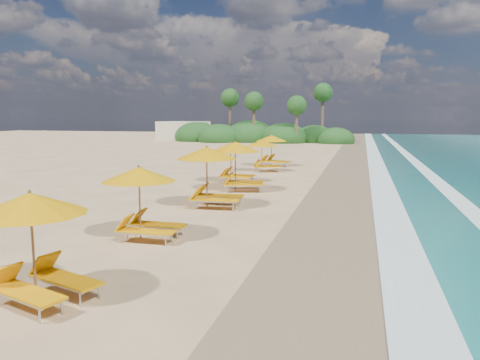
% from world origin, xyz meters
% --- Properties ---
extents(ground, '(160.00, 160.00, 0.00)m').
position_xyz_m(ground, '(0.00, 0.00, 0.00)').
color(ground, tan).
rests_on(ground, ground).
extents(wet_sand, '(4.00, 160.00, 0.01)m').
position_xyz_m(wet_sand, '(4.00, 0.00, 0.01)').
color(wet_sand, '#856D4F').
rests_on(wet_sand, ground).
extents(surf_foam, '(4.00, 160.00, 0.01)m').
position_xyz_m(surf_foam, '(6.70, 0.00, 0.03)').
color(surf_foam, white).
rests_on(surf_foam, ground).
extents(station_2, '(2.76, 2.69, 2.19)m').
position_xyz_m(station_2, '(-1.57, -9.09, 1.23)').
color(station_2, olive).
rests_on(station_2, ground).
extents(station_3, '(2.37, 2.19, 2.19)m').
position_xyz_m(station_3, '(-1.67, -4.46, 1.23)').
color(station_3, olive).
rests_on(station_3, ground).
extents(station_4, '(2.78, 2.60, 2.46)m').
position_xyz_m(station_4, '(-1.30, 0.50, 1.38)').
color(station_4, olive).
rests_on(station_4, ground).
extents(station_5, '(3.01, 2.90, 2.43)m').
position_xyz_m(station_5, '(-1.29, 4.59, 1.36)').
color(station_5, olive).
rests_on(station_5, ground).
extents(station_6, '(2.37, 2.19, 2.19)m').
position_xyz_m(station_6, '(-2.32, 7.25, 1.23)').
color(station_6, olive).
rests_on(station_6, ground).
extents(station_7, '(2.76, 2.73, 2.12)m').
position_xyz_m(station_7, '(-1.72, 12.39, 1.19)').
color(station_7, olive).
rests_on(station_7, ground).
extents(station_8, '(2.97, 2.92, 2.30)m').
position_xyz_m(station_8, '(-1.74, 15.58, 1.29)').
color(station_8, olive).
rests_on(station_8, ground).
extents(treeline, '(25.80, 8.80, 9.74)m').
position_xyz_m(treeline, '(-9.94, 45.51, 1.00)').
color(treeline, '#163D14').
rests_on(treeline, ground).
extents(beach_building, '(7.00, 5.00, 2.80)m').
position_xyz_m(beach_building, '(-22.00, 48.00, 1.40)').
color(beach_building, beige).
rests_on(beach_building, ground).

